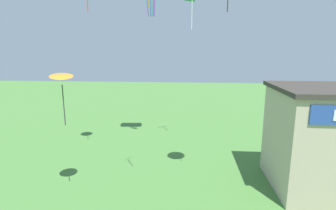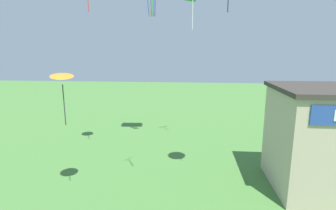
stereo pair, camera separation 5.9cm
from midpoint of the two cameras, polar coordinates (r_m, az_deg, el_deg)
name	(u,v)px [view 1 (the left image)]	position (r m, az deg, el deg)	size (l,w,h in m)	color
kite_orange_delta	(61,77)	(13.63, -22.31, 5.68)	(1.49, 1.48, 2.63)	orange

